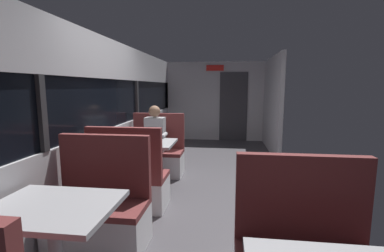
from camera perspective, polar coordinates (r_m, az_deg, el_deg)
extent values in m
cube|color=#423F44|center=(4.11, 2.05, -14.45)|extent=(3.30, 9.20, 0.02)
cube|color=#B2B2B7|center=(4.32, -17.58, -6.91)|extent=(0.08, 8.40, 0.95)
cube|color=#B2B2B7|center=(4.20, -18.52, 13.62)|extent=(0.08, 8.40, 0.60)
cube|color=black|center=(4.19, -18.22, 4.40)|extent=(0.03, 8.40, 0.75)
cube|color=#2D2D30|center=(2.97, -29.28, 2.29)|extent=(0.06, 0.08, 0.75)
cube|color=#2D2D30|center=(5.48, -11.64, 5.47)|extent=(0.06, 0.08, 0.75)
cube|color=#2D2D30|center=(8.17, -5.28, 6.50)|extent=(0.06, 0.08, 0.75)
cube|color=#B2B2B7|center=(8.00, 4.83, 5.21)|extent=(2.90, 0.08, 2.30)
cube|color=#333338|center=(7.95, 8.78, 4.04)|extent=(0.80, 0.04, 2.00)
cube|color=red|center=(7.94, 4.90, 12.19)|extent=(0.50, 0.03, 0.16)
cube|color=#B2B2B7|center=(6.88, 16.58, 4.39)|extent=(0.08, 2.40, 2.30)
cube|color=#99999E|center=(2.26, -27.54, -15.10)|extent=(0.90, 0.70, 0.04)
cube|color=silver|center=(2.99, -19.20, -19.79)|extent=(0.95, 0.50, 0.39)
cube|color=brown|center=(2.89, -19.42, -15.85)|extent=(0.95, 0.50, 0.06)
cube|color=brown|center=(2.95, -17.92, -7.97)|extent=(0.95, 0.08, 0.65)
cylinder|color=#9E9EA3|center=(4.30, -9.82, -8.43)|extent=(0.10, 0.10, 0.70)
cube|color=#99999E|center=(4.21, -9.94, -3.61)|extent=(0.90, 0.70, 0.04)
cube|color=silver|center=(3.76, -12.77, -13.51)|extent=(0.95, 0.50, 0.39)
cube|color=brown|center=(3.69, -12.88, -10.26)|extent=(0.95, 0.50, 0.06)
cube|color=brown|center=(3.40, -14.29, -5.67)|extent=(0.95, 0.08, 0.65)
cube|color=silver|center=(4.96, -7.53, -8.00)|extent=(0.95, 0.50, 0.39)
cube|color=brown|center=(4.90, -7.58, -5.47)|extent=(0.95, 0.50, 0.06)
cube|color=brown|center=(5.03, -7.05, -0.97)|extent=(0.95, 0.08, 0.65)
cube|color=brown|center=(2.19, 22.14, -13.95)|extent=(0.95, 0.08, 0.65)
cube|color=#26262D|center=(4.95, -7.53, -7.66)|extent=(0.30, 0.36, 0.45)
cube|color=#99999E|center=(4.78, -7.81, -1.77)|extent=(0.34, 0.22, 0.60)
sphere|color=#8C664C|center=(4.71, -7.97, 3.11)|extent=(0.20, 0.20, 0.20)
cylinder|color=#99999E|center=(4.66, -10.76, -1.84)|extent=(0.07, 0.28, 0.07)
cylinder|color=#99999E|center=(4.56, -5.96, -1.98)|extent=(0.07, 0.28, 0.07)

